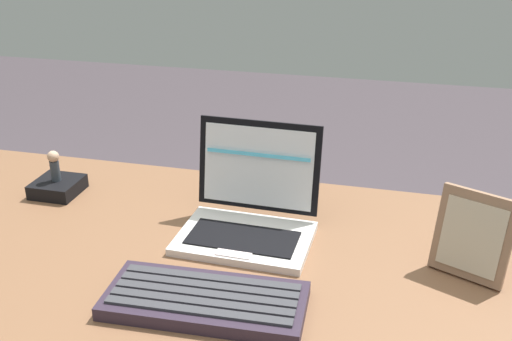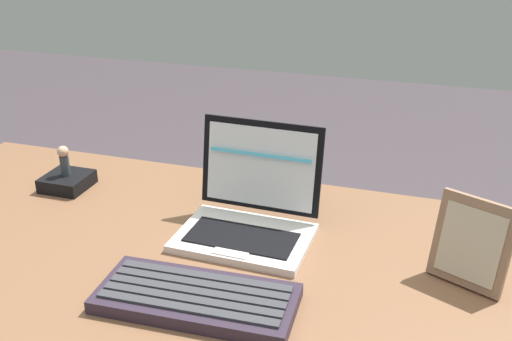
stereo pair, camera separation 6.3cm
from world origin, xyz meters
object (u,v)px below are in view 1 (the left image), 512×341
Objects in this scene: figurine at (54,164)px; laptop_front at (249,214)px; photo_frame at (473,236)px; figurine_stand at (58,187)px; external_keyboard at (205,300)px.

laptop_front is at bearing -8.73° from figurine.
photo_frame is 1.60× the size of figurine_stand.
photo_frame is at bearing -7.62° from figurine_stand.
figurine is (-0.43, 0.30, 0.06)m from external_keyboard.
external_keyboard is 3.36× the size of figurine_stand.
figurine is at bearing 145.35° from external_keyboard.
figurine_stand is at bearing 90.00° from figurine.
laptop_front is at bearing -8.73° from figurine_stand.
external_keyboard is at bearing -154.71° from photo_frame.
figurine_stand is at bearing 171.27° from laptop_front.
photo_frame is at bearing -7.62° from figurine.
external_keyboard is 0.53m from figurine_stand.
external_keyboard is 4.65× the size of figurine.
photo_frame is 0.84m from figurine_stand.
photo_frame is at bearing -6.35° from laptop_front.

